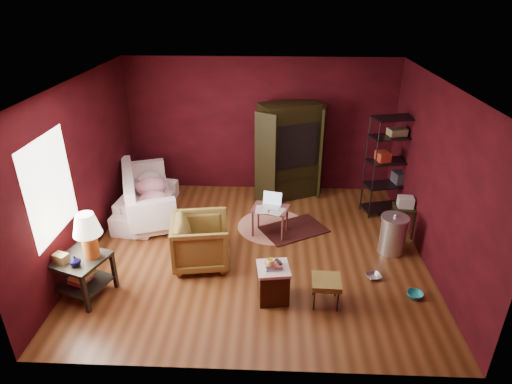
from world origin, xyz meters
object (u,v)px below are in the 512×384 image
armchair (201,239)px  sofa (146,198)px  wire_shelving (393,162)px  laptop_desk (270,211)px  side_table (85,248)px  hamper (273,282)px  tv_armoire (289,150)px

armchair → sofa: bearing=32.1°
wire_shelving → laptop_desk: bearing=-171.5°
side_table → hamper: size_ratio=2.10×
armchair → laptop_desk: armchair is taller
hamper → tv_armoire: bearing=85.2°
armchair → tv_armoire: bearing=-37.7°
laptop_desk → wire_shelving: (2.29, 0.95, 0.58)m
wire_shelving → hamper: bearing=-143.4°
side_table → tv_armoire: (2.90, 3.34, 0.25)m
tv_armoire → side_table: bearing=-155.3°
sofa → armchair: bearing=-134.1°
tv_armoire → sofa: bearing=175.4°
hamper → laptop_desk: (-0.06, 1.76, 0.19)m
sofa → wire_shelving: bearing=-80.3°
armchair → wire_shelving: 3.91m
side_table → laptop_desk: (2.55, 1.75, -0.30)m
tv_armoire → hamper: bearing=-119.1°
sofa → wire_shelving: (4.68, 0.34, 0.70)m
tv_armoire → wire_shelving: tv_armoire is taller
sofa → hamper: sofa is taller
sofa → hamper: size_ratio=2.97×
armchair → side_table: (-1.48, -0.81, 0.33)m
laptop_desk → wire_shelving: bearing=36.7°
sofa → armchair: (1.32, -1.54, 0.09)m
armchair → tv_armoire: size_ratio=0.45×
sofa → laptop_desk: (2.39, -0.61, 0.12)m
sofa → hamper: (2.46, -2.37, -0.08)m
sofa → side_table: 2.40m
hamper → tv_armoire: size_ratio=0.31×
sofa → wire_shelving: 4.75m
tv_armoire → wire_shelving: (1.94, -0.64, 0.03)m
tv_armoire → laptop_desk: bearing=-126.6°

